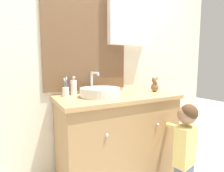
# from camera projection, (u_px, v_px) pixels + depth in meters

# --- Properties ---
(wall_back) EXTENTS (3.20, 0.18, 2.50)m
(wall_back) POSITION_uv_depth(u_px,v_px,m) (104.00, 54.00, 1.92)
(wall_back) COLOR beige
(wall_back) RESTS_ON ground_plane
(vanity_counter) EXTENTS (1.15, 0.59, 0.88)m
(vanity_counter) POSITION_uv_depth(u_px,v_px,m) (117.00, 139.00, 1.73)
(vanity_counter) COLOR #A37A4C
(vanity_counter) RESTS_ON ground_plane
(sink_basin) EXTENTS (0.37, 0.42, 0.23)m
(sink_basin) POSITION_uv_depth(u_px,v_px,m) (100.00, 92.00, 1.61)
(sink_basin) COLOR silver
(sink_basin) RESTS_ON vanity_counter
(toothbrush_holder) EXTENTS (0.06, 0.06, 0.18)m
(toothbrush_holder) POSITION_uv_depth(u_px,v_px,m) (66.00, 91.00, 1.63)
(toothbrush_holder) COLOR silver
(toothbrush_holder) RESTS_ON vanity_counter
(soap_dispenser) EXTENTS (0.06, 0.06, 0.18)m
(soap_dispenser) POSITION_uv_depth(u_px,v_px,m) (74.00, 87.00, 1.69)
(soap_dispenser) COLOR white
(soap_dispenser) RESTS_ON vanity_counter
(child_figure) EXTENTS (0.21, 0.43, 0.86)m
(child_figure) POSITION_uv_depth(u_px,v_px,m) (185.00, 145.00, 1.46)
(child_figure) COLOR slate
(child_figure) RESTS_ON ground_plane
(teddy_bear) EXTENTS (0.09, 0.08, 0.16)m
(teddy_bear) POSITION_uv_depth(u_px,v_px,m) (155.00, 85.00, 1.91)
(teddy_bear) COLOR brown
(teddy_bear) RESTS_ON vanity_counter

